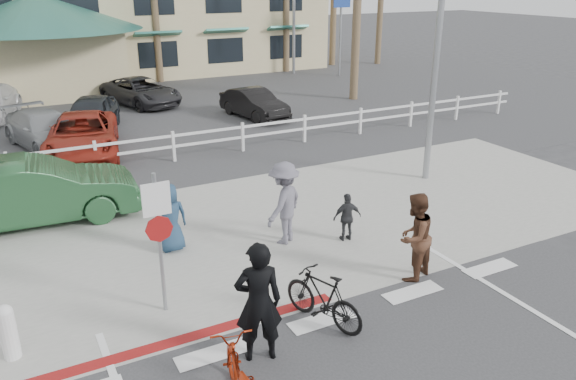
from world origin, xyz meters
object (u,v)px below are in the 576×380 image
bike_red (239,380)px  bike_black (323,298)px  car_white_sedan (35,192)px  sign_post (159,237)px

bike_red → bike_black: size_ratio=1.05×
bike_black → car_white_sedan: bearing=-79.8°
bike_black → car_white_sedan: (-3.91, 6.84, 0.29)m
bike_red → car_white_sedan: 8.26m
bike_red → car_white_sedan: bearing=-65.8°
bike_black → car_white_sedan: 7.89m
sign_post → bike_red: bearing=-85.5°
sign_post → bike_black: 2.98m
sign_post → car_white_sedan: size_ratio=0.61×
sign_post → bike_black: sign_post is taller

